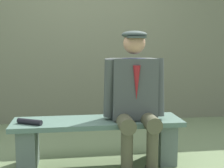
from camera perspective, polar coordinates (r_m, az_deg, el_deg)
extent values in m
plane|color=#63784F|center=(3.14, -2.65, -14.61)|extent=(30.00, 30.00, 0.00)
cube|color=#4C6B5C|center=(3.01, -2.70, -7.11)|extent=(1.64, 0.46, 0.05)
cube|color=#536559|center=(3.20, 9.55, -10.46)|extent=(0.17, 0.39, 0.40)
cube|color=#536559|center=(3.08, -15.41, -11.33)|extent=(0.17, 0.39, 0.40)
cube|color=#3E4541|center=(3.00, 4.03, -0.81)|extent=(0.43, 0.27, 0.59)
cylinder|color=#1E2338|center=(2.97, 4.07, 4.24)|extent=(0.24, 0.24, 0.06)
cone|color=maroon|center=(2.85, 4.63, 0.24)|extent=(0.07, 0.07, 0.32)
sphere|color=tan|center=(2.95, 4.19, 7.64)|extent=(0.21, 0.21, 0.21)
ellipsoid|color=#38453F|center=(2.95, 4.20, 9.19)|extent=(0.24, 0.24, 0.07)
cube|color=#38453F|center=(2.86, 4.61, 8.72)|extent=(0.17, 0.10, 0.02)
cylinder|color=#4B4D34|center=(2.94, 6.86, -6.83)|extent=(0.15, 0.43, 0.15)
cylinder|color=#4B4D34|center=(2.87, 7.56, -11.94)|extent=(0.11, 0.11, 0.46)
cylinder|color=#3E4541|center=(3.02, 8.76, -0.60)|extent=(0.11, 0.16, 0.57)
cylinder|color=#4B4D34|center=(2.89, 2.28, -7.04)|extent=(0.15, 0.43, 0.15)
cylinder|color=#4B4D34|center=(2.82, 2.80, -12.26)|extent=(0.11, 0.11, 0.46)
cylinder|color=#3E4541|center=(2.91, -0.53, -0.79)|extent=(0.12, 0.18, 0.57)
cylinder|color=black|center=(2.92, -15.15, -6.82)|extent=(0.24, 0.16, 0.05)
cube|color=#636850|center=(4.74, -4.89, 6.01)|extent=(12.00, 0.24, 2.13)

